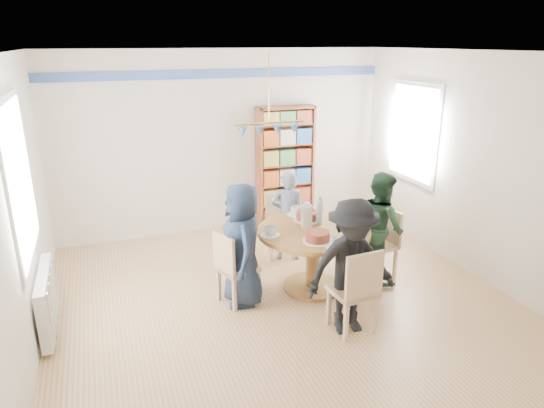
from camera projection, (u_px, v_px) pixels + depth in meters
name	position (u px, v px, depth m)	size (l,w,h in m)	color
ground	(284.00, 303.00, 5.44)	(5.00, 5.00, 0.00)	tan
room_shell	(237.00, 145.00, 5.60)	(5.00, 5.00, 5.00)	white
radiator	(47.00, 300.00, 4.81)	(0.12, 1.00, 0.60)	silver
dining_table	(313.00, 245.00, 5.60)	(1.30, 1.30, 0.75)	olive
chair_left	(232.00, 265.00, 5.29)	(0.48, 0.48, 0.86)	tan
chair_right	(384.00, 240.00, 5.99)	(0.42, 0.42, 0.84)	tan
chair_far	(280.00, 223.00, 6.55)	(0.44, 0.44, 0.84)	tan
chair_near	(357.00, 288.00, 4.73)	(0.43, 0.43, 0.92)	tan
person_left	(243.00, 245.00, 5.27)	(0.68, 0.44, 1.39)	#182336
person_right	(380.00, 227.00, 5.81)	(0.66, 0.51, 1.36)	#193320
person_far	(288.00, 216.00, 6.38)	(0.45, 0.29, 1.22)	gray
person_near	(351.00, 267.00, 4.73)	(0.90, 0.52, 1.40)	black
bookshelf	(285.00, 168.00, 7.53)	(0.89, 0.27, 1.87)	brown
tableware	(311.00, 223.00, 5.53)	(1.28, 1.28, 0.34)	white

